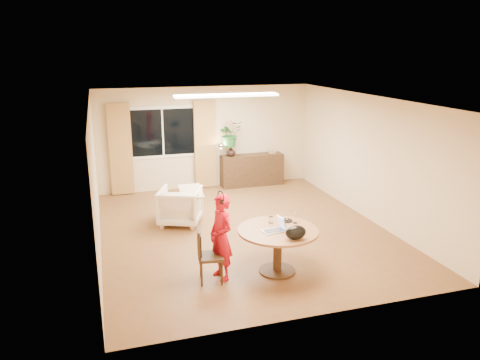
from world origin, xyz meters
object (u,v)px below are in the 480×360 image
Objects in this scene: dining_chair at (211,255)px; sideboard at (252,170)px; armchair at (180,206)px; child at (221,237)px; dining_table at (278,238)px.

dining_chair reaches higher than sideboard.
dining_chair is 2.63m from armchair.
armchair is (-0.02, 2.63, -0.06)m from dining_chair.
dining_chair is at bearing 112.92° from armchair.
dining_chair is 0.64× the size of child.
dining_table is 5.02m from sideboard.
dining_table is at bearing 68.77° from child.
sideboard is at bearing 76.41° from dining_table.
armchair reaches higher than dining_table.
child is (-0.92, 0.06, 0.11)m from dining_table.
dining_chair is 0.53× the size of sideboard.
dining_table is 0.93m from child.
armchair is (-1.12, 2.63, -0.20)m from dining_table.
child is at bearing -113.54° from sideboard.
child is at bearing 27.45° from dining_chair.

